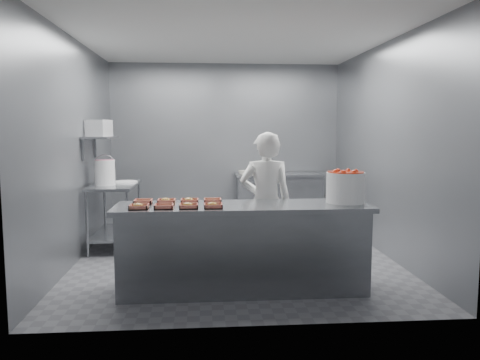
% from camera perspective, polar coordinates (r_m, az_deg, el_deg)
% --- Properties ---
extents(floor, '(4.50, 4.50, 0.00)m').
position_cam_1_polar(floor, '(6.29, -0.70, -9.14)').
color(floor, '#4C4C51').
rests_on(floor, ground).
extents(ceiling, '(4.50, 4.50, 0.00)m').
position_cam_1_polar(ceiling, '(6.16, -0.74, 16.83)').
color(ceiling, white).
rests_on(ceiling, wall_back).
extents(wall_back, '(4.00, 0.04, 2.80)m').
position_cam_1_polar(wall_back, '(8.31, -1.76, 4.41)').
color(wall_back, slate).
rests_on(wall_back, ground).
extents(wall_left, '(0.04, 4.50, 2.80)m').
position_cam_1_polar(wall_left, '(6.26, -19.35, 3.44)').
color(wall_left, slate).
rests_on(wall_left, ground).
extents(wall_right, '(0.04, 4.50, 2.80)m').
position_cam_1_polar(wall_right, '(6.51, 17.16, 3.61)').
color(wall_right, slate).
rests_on(wall_right, ground).
extents(service_counter, '(2.60, 0.70, 0.90)m').
position_cam_1_polar(service_counter, '(4.87, 0.36, -8.22)').
color(service_counter, slate).
rests_on(service_counter, ground).
extents(prep_table, '(0.60, 1.20, 0.90)m').
position_cam_1_polar(prep_table, '(6.85, -14.99, -3.00)').
color(prep_table, slate).
rests_on(prep_table, ground).
extents(back_counter, '(1.50, 0.60, 0.90)m').
position_cam_1_polar(back_counter, '(8.14, 4.73, -2.34)').
color(back_counter, slate).
rests_on(back_counter, ground).
extents(wall_shelf, '(0.35, 0.90, 0.03)m').
position_cam_1_polar(wall_shelf, '(6.80, -16.63, 4.99)').
color(wall_shelf, slate).
rests_on(wall_shelf, wall_left).
extents(tray_0, '(0.19, 0.18, 0.06)m').
position_cam_1_polar(tray_0, '(4.64, -12.25, -3.15)').
color(tray_0, tan).
rests_on(tray_0, service_counter).
extents(tray_1, '(0.19, 0.18, 0.04)m').
position_cam_1_polar(tray_1, '(4.62, -9.25, -3.18)').
color(tray_1, tan).
rests_on(tray_1, service_counter).
extents(tray_2, '(0.19, 0.18, 0.06)m').
position_cam_1_polar(tray_2, '(4.60, -6.30, -3.13)').
color(tray_2, tan).
rests_on(tray_2, service_counter).
extents(tray_3, '(0.19, 0.18, 0.06)m').
position_cam_1_polar(tray_3, '(4.60, -3.31, -3.10)').
color(tray_3, tan).
rests_on(tray_3, service_counter).
extents(tray_4, '(0.19, 0.18, 0.04)m').
position_cam_1_polar(tray_4, '(4.95, -11.72, -2.58)').
color(tray_4, tan).
rests_on(tray_4, service_counter).
extents(tray_5, '(0.19, 0.18, 0.06)m').
position_cam_1_polar(tray_5, '(4.93, -8.98, -2.54)').
color(tray_5, tan).
rests_on(tray_5, service_counter).
extents(tray_6, '(0.19, 0.18, 0.06)m').
position_cam_1_polar(tray_6, '(4.92, -6.19, -2.52)').
color(tray_6, tan).
rests_on(tray_6, service_counter).
extents(tray_7, '(0.19, 0.18, 0.04)m').
position_cam_1_polar(tray_7, '(4.92, -3.36, -2.53)').
color(tray_7, tan).
rests_on(tray_7, service_counter).
extents(worker, '(0.62, 0.43, 1.63)m').
position_cam_1_polar(worker, '(5.41, 3.15, -2.81)').
color(worker, white).
rests_on(worker, ground).
extents(strawberry_tub, '(0.40, 0.40, 0.33)m').
position_cam_1_polar(strawberry_tub, '(5.01, 12.73, -0.73)').
color(strawberry_tub, white).
rests_on(strawberry_tub, service_counter).
extents(glaze_bucket, '(0.29, 0.27, 0.42)m').
position_cam_1_polar(glaze_bucket, '(6.65, -16.15, 0.95)').
color(glaze_bucket, white).
rests_on(glaze_bucket, prep_table).
extents(bucket_lid, '(0.36, 0.36, 0.03)m').
position_cam_1_polar(bucket_lid, '(6.85, -13.81, -0.26)').
color(bucket_lid, white).
rests_on(bucket_lid, prep_table).
extents(rag, '(0.18, 0.17, 0.02)m').
position_cam_1_polar(rag, '(6.95, -15.12, -0.23)').
color(rag, '#CCB28C').
rests_on(rag, prep_table).
extents(appliance, '(0.33, 0.36, 0.23)m').
position_cam_1_polar(appliance, '(6.71, -16.82, 6.07)').
color(appliance, gray).
rests_on(appliance, wall_shelf).
extents(paper_stack, '(0.34, 0.28, 0.06)m').
position_cam_1_polar(paper_stack, '(8.02, 1.13, 0.98)').
color(paper_stack, silver).
rests_on(paper_stack, back_counter).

